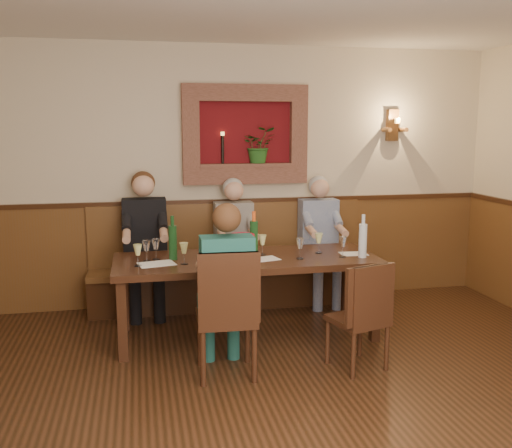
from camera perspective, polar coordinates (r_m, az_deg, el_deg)
The scene contains 33 objects.
ground_plane at distance 3.83m, azimuth 4.61°, elevation -20.69°, with size 6.00×6.00×0.00m, color black.
room_shell at distance 3.31m, azimuth 5.06°, elevation 8.82°, with size 6.04×6.04×2.82m.
wainscoting at distance 3.57m, azimuth 4.74°, elevation -12.54°, with size 6.02×6.02×1.15m.
wall_niche at distance 6.23m, azimuth -0.69°, elevation 8.53°, with size 1.36×0.30×1.06m.
wall_sconce at distance 6.73m, azimuth 13.54°, elevation 9.52°, with size 0.25×0.20×0.35m.
dining_table at distance 5.26m, azimuth -0.96°, elevation -4.16°, with size 2.40×0.90×0.75m.
bench at distance 6.25m, azimuth -2.57°, elevation -5.21°, with size 3.00×0.45×1.11m.
chair_near_left at distance 4.55m, azimuth -2.98°, elevation -11.38°, with size 0.48×0.48×1.03m.
chair_near_right at distance 4.76m, azimuth 10.21°, elevation -11.08°, with size 0.49×0.49×0.89m.
person_bench_left at distance 6.00m, azimuth -10.97°, elevation -3.16°, with size 0.45×0.55×1.48m.
person_bench_mid at distance 6.09m, azimuth -2.11°, elevation -3.18°, with size 0.41×0.50×1.40m.
person_bench_right at distance 6.31m, azimuth 6.43°, elevation -2.73°, with size 0.41×0.51×1.41m.
person_chair_front at distance 4.50m, azimuth -3.07°, elevation -8.02°, with size 0.40×0.49×1.38m.
spittoon_bucket at distance 5.05m, azimuth -1.39°, elevation -2.42°, with size 0.22×0.22×0.25m, color red.
wine_bottle_green_a at distance 5.28m, azimuth -0.22°, elevation -1.35°, with size 0.10×0.10×0.42m.
wine_bottle_green_b at distance 5.19m, azimuth -8.32°, elevation -1.75°, with size 0.08×0.08×0.40m.
water_bottle at distance 5.31m, azimuth 10.63°, elevation -1.55°, with size 0.09×0.09×0.40m.
tasting_sheet_a at distance 5.07m, azimuth -9.91°, elevation -3.94°, with size 0.31×0.22×0.00m, color white.
tasting_sheet_b at distance 5.18m, azimuth 0.81°, elevation -3.52°, with size 0.26×0.19×0.00m, color white.
tasting_sheet_c at distance 5.46m, azimuth 9.72°, elevation -2.95°, with size 0.25×0.18×0.00m, color white.
tasting_sheet_d at distance 4.93m, azimuth -3.59°, elevation -4.22°, with size 0.29×0.21×0.00m, color white.
wine_glass_0 at distance 5.00m, azimuth -11.73°, elevation -3.09°, with size 0.08×0.08×0.19m, color #D4DA82, non-canonical shape.
wine_glass_1 at distance 5.21m, azimuth -9.98°, elevation -2.51°, with size 0.08×0.08×0.19m, color white, non-canonical shape.
wine_glass_2 at distance 5.01m, azimuth -7.21°, elevation -2.94°, with size 0.08×0.08×0.19m, color #D4DA82, non-canonical shape.
wine_glass_3 at distance 5.28m, azimuth -3.54°, elevation -2.22°, with size 0.08×0.08×0.19m, color white, non-canonical shape.
wine_glass_4 at distance 5.08m, azimuth -1.52°, elevation -2.69°, with size 0.08×0.08×0.19m, color #D4DA82, non-canonical shape.
wine_glass_5 at distance 5.33m, azimuth 0.65°, elevation -2.10°, with size 0.08×0.08×0.19m, color #D4DA82, non-canonical shape.
wine_glass_6 at distance 5.18m, azimuth 4.43°, elevation -2.47°, with size 0.08×0.08×0.19m, color white, non-canonical shape.
wine_glass_7 at distance 5.44m, azimuth 6.28°, elevation -1.91°, with size 0.08×0.08×0.19m, color #D4DA82, non-canonical shape.
wine_glass_8 at distance 5.30m, azimuth 8.68°, elevation -2.27°, with size 0.08×0.08×0.19m, color white, non-canonical shape.
wine_glass_9 at distance 4.91m, azimuth -2.74°, elevation -3.13°, with size 0.08×0.08×0.19m, color #D4DA82, non-canonical shape.
wine_glass_10 at distance 5.16m, azimuth -10.89°, elevation -2.66°, with size 0.08×0.08×0.19m, color white, non-canonical shape.
wine_glass_11 at distance 5.19m, azimuth -1.85°, elevation -2.41°, with size 0.08×0.08×0.19m, color #D4DA82, non-canonical shape.
Camera 1 is at (-0.95, -3.17, 1.94)m, focal length 40.00 mm.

